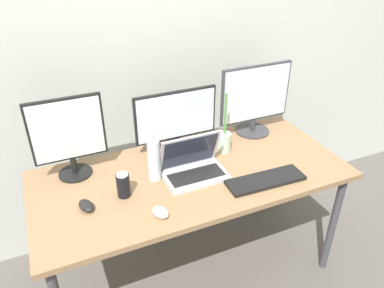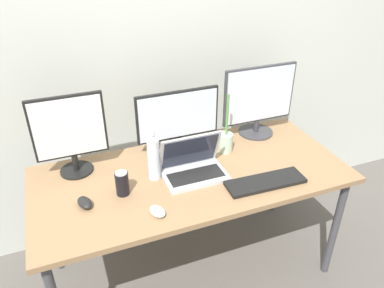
{
  "view_description": "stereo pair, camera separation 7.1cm",
  "coord_description": "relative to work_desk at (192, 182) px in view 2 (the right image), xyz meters",
  "views": [
    {
      "loc": [
        -0.66,
        -1.5,
        1.9
      ],
      "look_at": [
        0.0,
        0.0,
        0.92
      ],
      "focal_mm": 35.0,
      "sensor_mm": 36.0,
      "label": 1
    },
    {
      "loc": [
        -0.6,
        -1.53,
        1.9
      ],
      "look_at": [
        0.0,
        0.0,
        0.92
      ],
      "focal_mm": 35.0,
      "sensor_mm": 36.0,
      "label": 2
    }
  ],
  "objects": [
    {
      "name": "keyboard_main",
      "position": [
        0.32,
        -0.23,
        0.07
      ],
      "size": [
        0.42,
        0.15,
        0.02
      ],
      "primitive_type": "cube",
      "rotation": [
        0.0,
        0.0,
        -0.04
      ],
      "color": "black",
      "rests_on": "work_desk"
    },
    {
      "name": "bamboo_vase",
      "position": [
        0.26,
        0.14,
        0.13
      ],
      "size": [
        0.08,
        0.08,
        0.36
      ],
      "color": "#B2D1B7",
      "rests_on": "work_desk"
    },
    {
      "name": "soda_can_near_keyboard",
      "position": [
        -0.38,
        -0.04,
        0.12
      ],
      "size": [
        0.07,
        0.07,
        0.13
      ],
      "color": "black",
      "rests_on": "work_desk"
    },
    {
      "name": "mouse_by_keyboard",
      "position": [
        -0.57,
        -0.07,
        0.08
      ],
      "size": [
        0.09,
        0.11,
        0.04
      ],
      "primitive_type": "ellipsoid",
      "rotation": [
        0.0,
        0.0,
        0.29
      ],
      "color": "black",
      "rests_on": "work_desk"
    },
    {
      "name": "monitor_right",
      "position": [
        0.54,
        0.27,
        0.29
      ],
      "size": [
        0.47,
        0.22,
        0.44
      ],
      "color": "#38383D",
      "rests_on": "work_desk"
    },
    {
      "name": "work_desk",
      "position": [
        0.0,
        0.0,
        0.0
      ],
      "size": [
        1.67,
        0.76,
        0.74
      ],
      "color": "#424247",
      "rests_on": "ground"
    },
    {
      "name": "mouse_by_laptop",
      "position": [
        -0.27,
        -0.25,
        0.08
      ],
      "size": [
        0.09,
        0.11,
        0.03
      ],
      "primitive_type": "ellipsoid",
      "rotation": [
        0.0,
        0.0,
        0.31
      ],
      "color": "silver",
      "rests_on": "work_desk"
    },
    {
      "name": "monitor_left",
      "position": [
        -0.57,
        0.24,
        0.3
      ],
      "size": [
        0.37,
        0.17,
        0.44
      ],
      "color": "black",
      "rests_on": "work_desk"
    },
    {
      "name": "water_bottle",
      "position": [
        -0.2,
        0.03,
        0.19
      ],
      "size": [
        0.06,
        0.06,
        0.28
      ],
      "color": "silver",
      "rests_on": "work_desk"
    },
    {
      "name": "ground_plane",
      "position": [
        0.0,
        0.0,
        -0.68
      ],
      "size": [
        16.0,
        16.0,
        0.0
      ],
      "primitive_type": "plane",
      "color": "#5B5651"
    },
    {
      "name": "monitor_center",
      "position": [
        0.02,
        0.27,
        0.25
      ],
      "size": [
        0.49,
        0.2,
        0.36
      ],
      "color": "black",
      "rests_on": "work_desk"
    },
    {
      "name": "laptop_silver",
      "position": [
        0.0,
        -0.01,
        0.11
      ],
      "size": [
        0.33,
        0.22,
        0.23
      ],
      "color": "silver",
      "rests_on": "work_desk"
    },
    {
      "name": "wall_back",
      "position": [
        0.0,
        0.59,
        0.62
      ],
      "size": [
        7.0,
        0.08,
        2.6
      ],
      "primitive_type": "cube",
      "color": "silver",
      "rests_on": "ground"
    }
  ]
}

